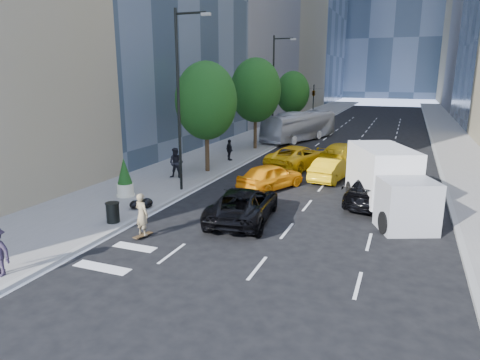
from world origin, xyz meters
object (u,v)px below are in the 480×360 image
at_px(black_sedan_lincoln, 243,204).
at_px(box_truck, 387,181).
at_px(city_bus, 300,126).
at_px(black_sedan_mercedes, 374,191).
at_px(planter_shrub, 125,178).
at_px(skateboarder, 142,217).
at_px(trash_can, 113,213).

xyz_separation_m(black_sedan_lincoln, box_truck, (6.20, 3.62, 0.83)).
distance_m(black_sedan_lincoln, city_bus, 25.62).
relative_size(black_sedan_mercedes, planter_shrub, 2.47).
xyz_separation_m(black_sedan_mercedes, city_bus, (-9.00, 20.62, 0.70)).
bearing_deg(skateboarder, city_bus, -74.66).
bearing_deg(skateboarder, black_sedan_mercedes, -121.20).
bearing_deg(black_sedan_mercedes, box_truck, 130.84).
relative_size(city_bus, box_truck, 1.51).
height_order(black_sedan_lincoln, planter_shrub, planter_shrub).
distance_m(city_bus, box_truck, 23.81).
bearing_deg(black_sedan_mercedes, black_sedan_lincoln, 50.49).
bearing_deg(planter_shrub, black_sedan_mercedes, 16.53).
height_order(skateboarder, planter_shrub, planter_shrub).
xyz_separation_m(black_sedan_lincoln, trash_can, (-5.28, -2.85, -0.19)).
distance_m(skateboarder, trash_can, 2.29).
distance_m(skateboarder, city_bus, 29.03).
bearing_deg(skateboarder, trash_can, -5.91).
relative_size(black_sedan_lincoln, black_sedan_mercedes, 1.06).
bearing_deg(trash_can, box_truck, 29.43).
distance_m(trash_can, planter_shrub, 4.36).
relative_size(city_bus, planter_shrub, 4.92).
relative_size(skateboarder, box_truck, 0.26).
bearing_deg(black_sedan_mercedes, planter_shrub, 26.27).
relative_size(skateboarder, black_sedan_lincoln, 0.32).
relative_size(black_sedan_mercedes, box_truck, 0.76).
distance_m(black_sedan_mercedes, trash_can, 13.21).
distance_m(black_sedan_mercedes, box_truck, 1.57).
bearing_deg(black_sedan_mercedes, skateboarder, 53.85).
bearing_deg(trash_can, skateboarder, -20.60).
bearing_deg(planter_shrub, box_truck, 11.21).
bearing_deg(black_sedan_lincoln, city_bus, -89.31).
bearing_deg(skateboarder, black_sedan_lincoln, -116.13).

